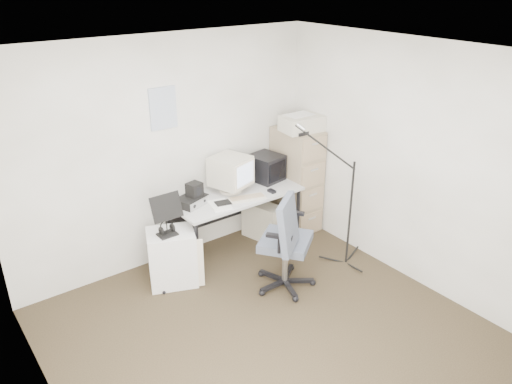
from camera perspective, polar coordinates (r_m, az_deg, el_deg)
floor at (r=4.76m, az=1.65°, el=-16.10°), size 3.60×3.60×0.01m
ceiling at (r=3.67m, az=2.13°, el=15.20°), size 3.60×3.60×0.01m
wall_back at (r=5.46m, az=-10.05°, el=4.38°), size 3.60×0.02×2.50m
wall_front at (r=3.10m, az=23.87°, el=-14.43°), size 3.60×0.02×2.50m
wall_left at (r=3.39m, az=-23.09°, el=-10.61°), size 0.02×3.60×2.50m
wall_right at (r=5.28m, az=17.31°, el=2.93°), size 0.02×3.60×2.50m
wall_calendar at (r=5.29m, az=-10.58°, el=9.39°), size 0.30×0.02×0.44m
filing_cabinet at (r=6.26m, az=4.62°, el=1.44°), size 0.40×0.60×1.30m
printer at (r=5.97m, az=5.27°, el=7.82°), size 0.52×0.39×0.18m
desk at (r=5.83m, az=-2.33°, el=-3.42°), size 1.50×0.70×0.73m
crt_monitor at (r=5.65m, az=-2.95°, el=2.03°), size 0.48×0.49×0.42m
crt_tv at (r=5.98m, az=1.15°, el=2.82°), size 0.40×0.41×0.31m
desk_speaker at (r=5.83m, az=-1.13°, el=1.40°), size 0.09×0.09×0.15m
keyboard at (r=5.52m, az=-1.05°, el=-0.70°), size 0.44×0.25×0.02m
mouse at (r=5.69m, az=1.81°, el=0.10°), size 0.06×0.10×0.03m
radio_receiver at (r=5.43m, az=-7.36°, el=-0.98°), size 0.38×0.32×0.09m
radio_speaker at (r=5.40m, az=-7.05°, el=0.30°), size 0.18×0.17×0.15m
papers at (r=5.39m, az=-4.15°, el=-1.49°), size 0.26×0.32×0.02m
pc_tower at (r=6.14m, az=0.73°, el=-3.35°), size 0.34×0.53×0.46m
office_chair at (r=5.09m, az=3.40°, el=-5.47°), size 0.89×0.89×1.11m
side_cart at (r=5.35m, az=-9.57°, el=-7.37°), size 0.59×0.54×0.60m
music_stand at (r=5.04m, az=-10.27°, el=-2.56°), size 0.35×0.24×0.46m
headphones at (r=5.16m, az=-10.16°, el=-4.13°), size 0.20×0.20×0.03m
mic_stand at (r=5.47m, az=10.85°, el=-0.72°), size 0.03×0.03×1.60m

